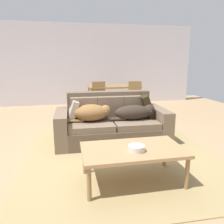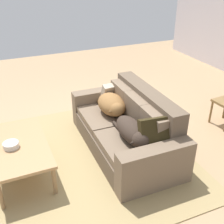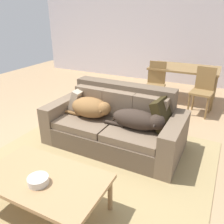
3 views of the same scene
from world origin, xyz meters
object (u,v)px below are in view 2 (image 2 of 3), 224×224
at_px(throw_pillow_by_left_arm, 113,93).
at_px(coffee_table, 19,148).
at_px(couch, 128,128).
at_px(dog_on_left_cushion, 112,105).
at_px(throw_pillow_by_right_arm, 157,135).
at_px(bowl_on_coffee_table, 11,145).
at_px(dog_on_right_cushion, 133,132).

relative_size(throw_pillow_by_left_arm, coffee_table, 0.31).
bearing_deg(couch, dog_on_left_cushion, -163.98).
height_order(throw_pillow_by_right_arm, coffee_table, throw_pillow_by_right_arm).
relative_size(throw_pillow_by_right_arm, bowl_on_coffee_table, 2.28).
bearing_deg(couch, coffee_table, -90.43).
relative_size(dog_on_right_cushion, throw_pillow_by_left_arm, 2.31).
height_order(dog_on_right_cushion, throw_pillow_by_right_arm, throw_pillow_by_right_arm).
bearing_deg(bowl_on_coffee_table, dog_on_right_cushion, 73.02).
xyz_separation_m(coffee_table, bowl_on_coffee_table, (0.02, -0.09, 0.08)).
bearing_deg(throw_pillow_by_right_arm, coffee_table, -115.30).
bearing_deg(throw_pillow_by_right_arm, dog_on_right_cushion, -145.31).
xyz_separation_m(dog_on_right_cushion, throw_pillow_by_left_arm, (-1.13, 0.22, 0.03)).
height_order(dog_on_left_cushion, throw_pillow_by_left_arm, throw_pillow_by_left_arm).
bearing_deg(throw_pillow_by_left_arm, dog_on_right_cushion, -10.94).
relative_size(couch, throw_pillow_by_left_arm, 5.44).
bearing_deg(dog_on_right_cushion, dog_on_left_cushion, 176.86).
distance_m(dog_on_right_cushion, bowl_on_coffee_table, 1.55).
xyz_separation_m(throw_pillow_by_left_arm, coffee_table, (0.67, -1.61, -0.19)).
xyz_separation_m(throw_pillow_by_right_arm, bowl_on_coffee_table, (-0.73, -1.67, -0.14)).
xyz_separation_m(couch, dog_on_left_cushion, (-0.36, -0.10, 0.24)).
distance_m(couch, dog_on_right_cushion, 0.51).
bearing_deg(dog_on_right_cushion, couch, 161.14).
xyz_separation_m(couch, throw_pillow_by_right_arm, (0.71, 0.04, 0.29)).
bearing_deg(dog_on_left_cushion, throw_pillow_by_right_arm, 8.25).
distance_m(couch, bowl_on_coffee_table, 1.64).
bearing_deg(dog_on_left_cushion, couch, 16.02).
bearing_deg(throw_pillow_by_right_arm, bowl_on_coffee_table, -113.61).
bearing_deg(throw_pillow_by_left_arm, bowl_on_coffee_table, -68.06).
height_order(throw_pillow_by_left_arm, bowl_on_coffee_table, throw_pillow_by_left_arm).
height_order(dog_on_right_cushion, bowl_on_coffee_table, dog_on_right_cushion).
height_order(throw_pillow_by_left_arm, throw_pillow_by_right_arm, throw_pillow_by_right_arm).
relative_size(couch, bowl_on_coffee_table, 10.53).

